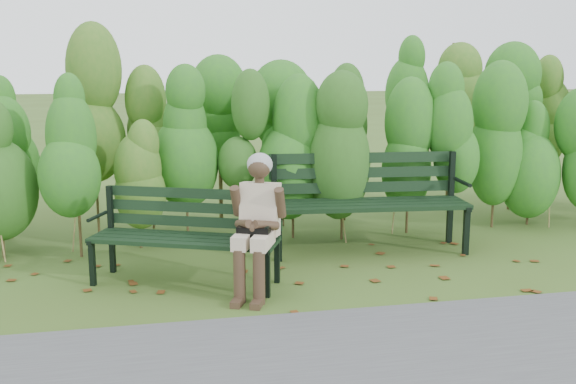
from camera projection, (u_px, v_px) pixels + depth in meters
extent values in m
plane|color=#3C511B|center=(296.00, 277.00, 6.34)|extent=(80.00, 80.00, 0.00)
cube|color=#474749|center=(371.00, 384.00, 4.22)|extent=(60.00, 2.50, 0.01)
cylinder|color=#47381E|center=(9.00, 219.00, 6.96)|extent=(0.03, 0.03, 0.80)
ellipsoid|color=#2D6A25|center=(4.00, 157.00, 6.83)|extent=(0.64, 0.64, 1.44)
cylinder|color=#47381E|center=(71.00, 216.00, 7.08)|extent=(0.03, 0.03, 0.80)
ellipsoid|color=#2D6A25|center=(67.00, 156.00, 6.96)|extent=(0.64, 0.64, 1.44)
cylinder|color=#47381E|center=(130.00, 213.00, 7.20)|extent=(0.03, 0.03, 0.80)
ellipsoid|color=#2D6A25|center=(127.00, 154.00, 7.08)|extent=(0.64, 0.64, 1.44)
cylinder|color=#47381E|center=(188.00, 211.00, 7.33)|extent=(0.03, 0.03, 0.80)
ellipsoid|color=#2D6A25|center=(186.00, 152.00, 7.20)|extent=(0.64, 0.64, 1.44)
cylinder|color=#47381E|center=(243.00, 208.00, 7.45)|extent=(0.03, 0.03, 0.80)
ellipsoid|color=#2D6A25|center=(243.00, 151.00, 7.33)|extent=(0.64, 0.64, 1.44)
cylinder|color=#47381E|center=(297.00, 206.00, 7.57)|extent=(0.03, 0.03, 0.80)
ellipsoid|color=#2D6A25|center=(297.00, 149.00, 7.45)|extent=(0.64, 0.64, 1.44)
cylinder|color=#47381E|center=(349.00, 204.00, 7.70)|extent=(0.03, 0.03, 0.80)
ellipsoid|color=#2D6A25|center=(350.00, 148.00, 7.57)|extent=(0.64, 0.64, 1.44)
cylinder|color=#47381E|center=(400.00, 201.00, 7.82)|extent=(0.03, 0.03, 0.80)
ellipsoid|color=#2D6A25|center=(402.00, 147.00, 7.70)|extent=(0.64, 0.64, 1.44)
cylinder|color=#47381E|center=(449.00, 199.00, 7.94)|extent=(0.03, 0.03, 0.80)
ellipsoid|color=#2D6A25|center=(451.00, 145.00, 7.82)|extent=(0.64, 0.64, 1.44)
cylinder|color=#47381E|center=(496.00, 197.00, 8.06)|extent=(0.03, 0.03, 0.80)
ellipsoid|color=#2D6A25|center=(499.00, 144.00, 7.94)|extent=(0.64, 0.64, 1.44)
cylinder|color=#47381E|center=(542.00, 195.00, 8.19)|extent=(0.03, 0.03, 0.80)
ellipsoid|color=#2D6A25|center=(546.00, 143.00, 8.07)|extent=(0.64, 0.64, 1.44)
cylinder|color=#47381E|center=(30.00, 187.00, 7.90)|extent=(0.04, 0.04, 1.10)
ellipsoid|color=#2E5C1E|center=(25.00, 112.00, 7.74)|extent=(0.70, 0.70, 1.98)
cylinder|color=#47381E|center=(98.00, 184.00, 8.06)|extent=(0.04, 0.04, 1.10)
ellipsoid|color=#2E5C1E|center=(94.00, 111.00, 7.89)|extent=(0.70, 0.70, 1.98)
cylinder|color=#47381E|center=(163.00, 182.00, 8.21)|extent=(0.04, 0.04, 1.10)
ellipsoid|color=#2E5C1E|center=(160.00, 110.00, 8.04)|extent=(0.70, 0.70, 1.98)
cylinder|color=#47381E|center=(226.00, 180.00, 8.37)|extent=(0.04, 0.04, 1.10)
ellipsoid|color=#2E5C1E|center=(224.00, 109.00, 8.20)|extent=(0.70, 0.70, 1.98)
cylinder|color=#47381E|center=(286.00, 178.00, 8.52)|extent=(0.04, 0.04, 1.10)
ellipsoid|color=#2E5C1E|center=(286.00, 108.00, 8.35)|extent=(0.70, 0.70, 1.98)
cylinder|color=#47381E|center=(344.00, 176.00, 8.68)|extent=(0.04, 0.04, 1.10)
ellipsoid|color=#2E5C1E|center=(345.00, 107.00, 8.51)|extent=(0.70, 0.70, 1.98)
cylinder|color=#47381E|center=(401.00, 174.00, 8.83)|extent=(0.04, 0.04, 1.10)
ellipsoid|color=#2E5C1E|center=(403.00, 106.00, 8.66)|extent=(0.70, 0.70, 1.98)
cylinder|color=#47381E|center=(455.00, 172.00, 8.98)|extent=(0.04, 0.04, 1.10)
ellipsoid|color=#2E5C1E|center=(458.00, 106.00, 8.82)|extent=(0.70, 0.70, 1.98)
cylinder|color=#47381E|center=(507.00, 170.00, 9.14)|extent=(0.04, 0.04, 1.10)
ellipsoid|color=#2E5C1E|center=(511.00, 105.00, 8.97)|extent=(0.70, 0.70, 1.98)
cylinder|color=#47381E|center=(558.00, 168.00, 9.29)|extent=(0.04, 0.04, 1.10)
ellipsoid|color=#2E5C1E|center=(563.00, 104.00, 9.13)|extent=(0.70, 0.70, 1.98)
cube|color=#613513|center=(201.00, 284.00, 6.13)|extent=(0.11, 0.11, 0.01)
cube|color=#613513|center=(370.00, 282.00, 6.18)|extent=(0.10, 0.11, 0.01)
cube|color=#613513|center=(179.00, 255.00, 7.05)|extent=(0.10, 0.08, 0.01)
cube|color=#613513|center=(235.00, 286.00, 6.07)|extent=(0.11, 0.11, 0.01)
cube|color=#613513|center=(112.00, 314.00, 5.40)|extent=(0.11, 0.11, 0.01)
cube|color=#613513|center=(71.00, 300.00, 5.72)|extent=(0.11, 0.10, 0.01)
cube|color=#613513|center=(12.00, 310.00, 5.48)|extent=(0.11, 0.11, 0.01)
cube|color=#613513|center=(220.00, 252.00, 7.15)|extent=(0.11, 0.11, 0.01)
cube|color=#613513|center=(467.00, 254.00, 7.10)|extent=(0.11, 0.11, 0.01)
cube|color=#613513|center=(391.00, 245.00, 7.43)|extent=(0.10, 0.11, 0.01)
cube|color=#613513|center=(283.00, 250.00, 7.24)|extent=(0.09, 0.10, 0.01)
cube|color=#613513|center=(564.00, 266.00, 6.68)|extent=(0.11, 0.10, 0.01)
cube|color=#613513|center=(206.00, 285.00, 6.10)|extent=(0.09, 0.11, 0.01)
cube|color=#613513|center=(259.00, 282.00, 6.17)|extent=(0.11, 0.11, 0.01)
cube|color=#613513|center=(535.00, 272.00, 6.49)|extent=(0.09, 0.07, 0.01)
cube|color=#613513|center=(78.00, 266.00, 6.65)|extent=(0.10, 0.09, 0.01)
cube|color=#613513|center=(383.00, 247.00, 7.34)|extent=(0.09, 0.07, 0.01)
cube|color=#613513|center=(389.00, 299.00, 5.75)|extent=(0.09, 0.08, 0.01)
cube|color=#613513|center=(378.00, 255.00, 7.04)|extent=(0.11, 0.10, 0.01)
cube|color=#613513|center=(418.00, 279.00, 6.25)|extent=(0.11, 0.11, 0.01)
cube|color=#613513|center=(160.00, 288.00, 6.02)|extent=(0.10, 0.11, 0.01)
cube|color=#613513|center=(499.00, 260.00, 6.87)|extent=(0.10, 0.11, 0.01)
cube|color=#613513|center=(193.00, 259.00, 6.92)|extent=(0.11, 0.10, 0.01)
cube|color=#613513|center=(126.00, 314.00, 5.40)|extent=(0.11, 0.11, 0.01)
cube|color=#613513|center=(168.00, 326.00, 5.16)|extent=(0.11, 0.10, 0.01)
cube|color=#613513|center=(399.00, 261.00, 6.83)|extent=(0.09, 0.07, 0.01)
cube|color=#613513|center=(449.00, 287.00, 6.05)|extent=(0.10, 0.11, 0.01)
cube|color=#613513|center=(0.00, 335.00, 4.99)|extent=(0.09, 0.11, 0.01)
cube|color=#613513|center=(328.00, 310.00, 5.48)|extent=(0.09, 0.10, 0.01)
cube|color=#613513|center=(50.00, 266.00, 6.67)|extent=(0.09, 0.07, 0.01)
cube|color=#613513|center=(236.00, 282.00, 6.19)|extent=(0.11, 0.09, 0.01)
cube|color=black|center=(177.00, 245.00, 5.87)|extent=(1.60, 0.76, 0.04)
cube|color=black|center=(182.00, 241.00, 5.99)|extent=(1.60, 0.76, 0.04)
cube|color=black|center=(186.00, 238.00, 6.10)|extent=(1.60, 0.76, 0.04)
cube|color=black|center=(191.00, 235.00, 6.21)|extent=(1.60, 0.76, 0.04)
cube|color=black|center=(193.00, 222.00, 6.28)|extent=(1.58, 0.71, 0.10)
cube|color=black|center=(194.00, 208.00, 6.27)|extent=(1.58, 0.71, 0.10)
cube|color=black|center=(194.00, 193.00, 6.26)|extent=(1.58, 0.71, 0.10)
cube|color=black|center=(92.00, 263.00, 6.06)|extent=(0.06, 0.06, 0.42)
cube|color=black|center=(111.00, 229.00, 6.41)|extent=(0.06, 0.06, 0.85)
cube|color=black|center=(101.00, 237.00, 6.20)|extent=(0.23, 0.45, 0.04)
cylinder|color=black|center=(97.00, 216.00, 6.12)|extent=(0.17, 0.34, 0.03)
cube|color=black|center=(267.00, 274.00, 5.75)|extent=(0.06, 0.06, 0.42)
cube|color=black|center=(277.00, 238.00, 6.10)|extent=(0.06, 0.06, 0.85)
cube|color=black|center=(272.00, 246.00, 5.89)|extent=(0.23, 0.45, 0.04)
cylinder|color=black|center=(271.00, 224.00, 5.81)|extent=(0.17, 0.34, 0.03)
cube|color=black|center=(374.00, 209.00, 6.88)|extent=(2.06, 0.31, 0.05)
cube|color=black|center=(371.00, 206.00, 7.02)|extent=(2.06, 0.31, 0.05)
cube|color=black|center=(368.00, 203.00, 7.16)|extent=(2.06, 0.31, 0.05)
cube|color=black|center=(365.00, 200.00, 7.30)|extent=(2.06, 0.31, 0.05)
cube|color=black|center=(363.00, 187.00, 7.38)|extent=(2.06, 0.25, 0.12)
cube|color=black|center=(363.00, 173.00, 7.36)|extent=(2.06, 0.25, 0.12)
cube|color=black|center=(363.00, 158.00, 7.35)|extent=(2.06, 0.25, 0.12)
cube|color=black|center=(279.00, 236.00, 6.80)|extent=(0.06, 0.06, 0.52)
cube|color=black|center=(274.00, 202.00, 7.23)|extent=(0.06, 0.06, 1.03)
cube|color=black|center=(277.00, 209.00, 6.98)|extent=(0.11, 0.58, 0.05)
cylinder|color=black|center=(277.00, 186.00, 6.87)|extent=(0.08, 0.43, 0.04)
cube|color=black|center=(466.00, 231.00, 7.03)|extent=(0.06, 0.06, 0.52)
cube|color=black|center=(451.00, 197.00, 7.46)|extent=(0.06, 0.06, 1.03)
cube|color=black|center=(459.00, 204.00, 7.21)|extent=(0.11, 0.58, 0.05)
cylinder|color=black|center=(462.00, 182.00, 7.10)|extent=(0.08, 0.43, 0.04)
cube|color=#BFA794|center=(244.00, 239.00, 5.72)|extent=(0.27, 0.41, 0.12)
cube|color=#BFA794|center=(263.00, 240.00, 5.69)|extent=(0.27, 0.41, 0.12)
cylinder|color=#412E1F|center=(239.00, 276.00, 5.62)|extent=(0.13, 0.13, 0.46)
cylinder|color=#412E1F|center=(259.00, 277.00, 5.59)|extent=(0.13, 0.13, 0.46)
cube|color=#412E1F|center=(237.00, 302.00, 5.59)|extent=(0.15, 0.20, 0.06)
cube|color=#412E1F|center=(257.00, 304.00, 5.56)|extent=(0.15, 0.20, 0.06)
cube|color=#BFA794|center=(260.00, 209.00, 5.91)|extent=(0.40, 0.35, 0.48)
cylinder|color=#412E1F|center=(260.00, 181.00, 5.84)|extent=(0.08, 0.08, 0.09)
sphere|color=#412E1F|center=(259.00, 168.00, 5.81)|extent=(0.20, 0.20, 0.20)
ellipsoid|color=gray|center=(260.00, 164.00, 5.83)|extent=(0.23, 0.21, 0.20)
cylinder|color=#412E1F|center=(236.00, 201.00, 5.86)|extent=(0.15, 0.21, 0.29)
cylinder|color=#412E1F|center=(280.00, 203.00, 5.79)|extent=(0.15, 0.21, 0.29)
cylinder|color=#412E1F|center=(244.00, 224.00, 5.76)|extent=(0.14, 0.26, 0.12)
cylinder|color=#412E1F|center=(266.00, 225.00, 5.72)|extent=(0.26, 0.19, 0.12)
sphere|color=#412E1F|center=(253.00, 228.00, 5.69)|extent=(0.10, 0.10, 0.10)
cube|color=black|center=(254.00, 235.00, 5.71)|extent=(0.30, 0.21, 0.15)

